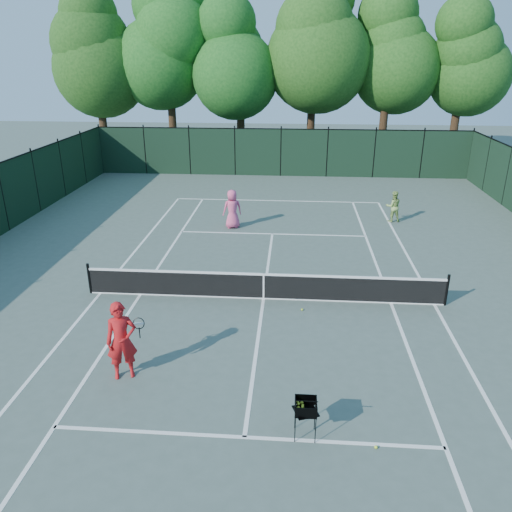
# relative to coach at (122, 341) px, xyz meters

# --- Properties ---
(ground) EXTENTS (90.00, 90.00, 0.00)m
(ground) POSITION_rel_coach_xyz_m (3.17, 4.47, -1.01)
(ground) COLOR #495950
(ground) RESTS_ON ground
(sideline_doubles_left) EXTENTS (0.10, 23.77, 0.01)m
(sideline_doubles_left) POSITION_rel_coach_xyz_m (-2.32, 4.47, -1.00)
(sideline_doubles_left) COLOR white
(sideline_doubles_left) RESTS_ON ground
(sideline_doubles_right) EXTENTS (0.10, 23.77, 0.01)m
(sideline_doubles_right) POSITION_rel_coach_xyz_m (8.65, 4.47, -1.00)
(sideline_doubles_right) COLOR white
(sideline_doubles_right) RESTS_ON ground
(sideline_singles_left) EXTENTS (0.10, 23.77, 0.01)m
(sideline_singles_left) POSITION_rel_coach_xyz_m (-0.95, 4.47, -1.00)
(sideline_singles_left) COLOR white
(sideline_singles_left) RESTS_ON ground
(sideline_singles_right) EXTENTS (0.10, 23.77, 0.01)m
(sideline_singles_right) POSITION_rel_coach_xyz_m (7.28, 4.47, -1.00)
(sideline_singles_right) COLOR white
(sideline_singles_right) RESTS_ON ground
(baseline_far) EXTENTS (10.97, 0.10, 0.01)m
(baseline_far) POSITION_rel_coach_xyz_m (3.17, 16.36, -1.00)
(baseline_far) COLOR white
(baseline_far) RESTS_ON ground
(service_line_near) EXTENTS (8.23, 0.10, 0.01)m
(service_line_near) POSITION_rel_coach_xyz_m (3.17, -1.93, -1.00)
(service_line_near) COLOR white
(service_line_near) RESTS_ON ground
(service_line_far) EXTENTS (8.23, 0.10, 0.01)m
(service_line_far) POSITION_rel_coach_xyz_m (3.17, 10.87, -1.00)
(service_line_far) COLOR white
(service_line_far) RESTS_ON ground
(center_service_line) EXTENTS (0.10, 12.80, 0.01)m
(center_service_line) POSITION_rel_coach_xyz_m (3.17, 4.47, -1.00)
(center_service_line) COLOR white
(center_service_line) RESTS_ON ground
(tennis_net) EXTENTS (11.69, 0.09, 1.06)m
(tennis_net) POSITION_rel_coach_xyz_m (3.17, 4.47, -0.53)
(tennis_net) COLOR black
(tennis_net) RESTS_ON ground
(fence_far) EXTENTS (24.00, 0.05, 3.00)m
(fence_far) POSITION_rel_coach_xyz_m (3.17, 22.47, 0.49)
(fence_far) COLOR black
(fence_far) RESTS_ON ground
(tree_0) EXTENTS (6.40, 6.40, 13.14)m
(tree_0) POSITION_rel_coach_xyz_m (-9.83, 25.97, 7.15)
(tree_0) COLOR black
(tree_0) RESTS_ON ground
(tree_1) EXTENTS (6.80, 6.80, 13.98)m
(tree_1) POSITION_rel_coach_xyz_m (-4.83, 26.47, 7.68)
(tree_1) COLOR black
(tree_1) RESTS_ON ground
(tree_2) EXTENTS (6.00, 6.00, 12.40)m
(tree_2) POSITION_rel_coach_xyz_m (0.17, 26.27, 6.72)
(tree_2) COLOR black
(tree_2) RESTS_ON ground
(tree_3) EXTENTS (7.00, 7.00, 14.45)m
(tree_3) POSITION_rel_coach_xyz_m (5.17, 26.77, 8.00)
(tree_3) COLOR black
(tree_3) RESTS_ON ground
(tree_4) EXTENTS (6.20, 6.20, 12.97)m
(tree_4) POSITION_rel_coach_xyz_m (10.17, 26.07, 7.14)
(tree_4) COLOR black
(tree_4) RESTS_ON ground
(tree_5) EXTENTS (5.80, 5.80, 12.23)m
(tree_5) POSITION_rel_coach_xyz_m (15.17, 26.57, 6.70)
(tree_5) COLOR black
(tree_5) RESTS_ON ground
(coach) EXTENTS (0.88, 0.90, 2.01)m
(coach) POSITION_rel_coach_xyz_m (0.00, 0.00, 0.00)
(coach) COLOR red
(coach) RESTS_ON ground
(player_pink) EXTENTS (1.01, 0.84, 1.78)m
(player_pink) POSITION_rel_coach_xyz_m (1.29, 11.63, -0.12)
(player_pink) COLOR #E65182
(player_pink) RESTS_ON ground
(player_green) EXTENTS (0.79, 0.65, 1.49)m
(player_green) POSITION_rel_coach_xyz_m (8.80, 13.13, -0.26)
(player_green) COLOR #90B158
(player_green) RESTS_ON ground
(ball_hopper) EXTENTS (0.58, 0.58, 0.87)m
(ball_hopper) POSITION_rel_coach_xyz_m (4.42, -1.77, -0.27)
(ball_hopper) COLOR black
(ball_hopper) RESTS_ON ground
(loose_ball_near_cart) EXTENTS (0.07, 0.07, 0.07)m
(loose_ball_near_cart) POSITION_rel_coach_xyz_m (5.86, -2.04, -0.97)
(loose_ball_near_cart) COLOR #C7EC30
(loose_ball_near_cart) RESTS_ON ground
(loose_ball_midcourt) EXTENTS (0.07, 0.07, 0.07)m
(loose_ball_midcourt) POSITION_rel_coach_xyz_m (4.42, 3.76, -0.97)
(loose_ball_midcourt) COLOR #BADE2D
(loose_ball_midcourt) RESTS_ON ground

